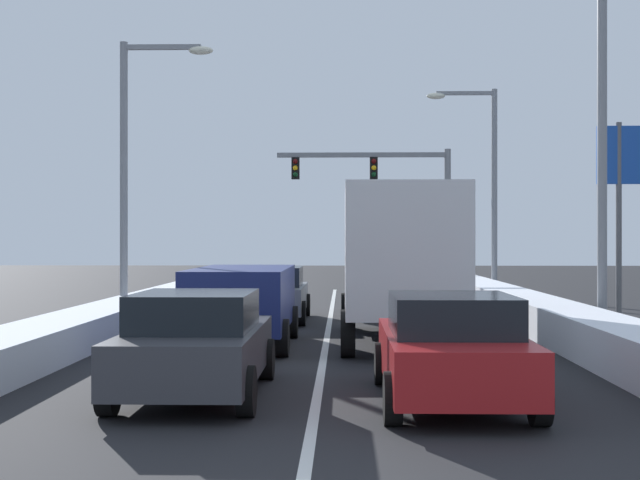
% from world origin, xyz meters
% --- Properties ---
extents(ground_plane, '(120.00, 120.00, 0.00)m').
position_xyz_m(ground_plane, '(0.00, 13.40, 0.00)').
color(ground_plane, black).
extents(lane_stripe_between_right_lane_and_center_lane, '(0.14, 36.85, 0.01)m').
position_xyz_m(lane_stripe_between_right_lane_and_center_lane, '(-0.00, 16.75, 0.00)').
color(lane_stripe_between_right_lane_and_center_lane, silver).
rests_on(lane_stripe_between_right_lane_and_center_lane, ground).
extents(snow_bank_right_shoulder, '(1.36, 36.85, 0.78)m').
position_xyz_m(snow_bank_right_shoulder, '(5.30, 16.75, 0.39)').
color(snow_bank_right_shoulder, white).
rests_on(snow_bank_right_shoulder, ground).
extents(snow_bank_left_shoulder, '(1.47, 36.85, 0.67)m').
position_xyz_m(snow_bank_left_shoulder, '(-5.30, 16.75, 0.34)').
color(snow_bank_left_shoulder, white).
rests_on(snow_bank_left_shoulder, ground).
extents(sedan_red_right_lane_nearest, '(2.00, 4.50, 1.51)m').
position_xyz_m(sedan_red_right_lane_nearest, '(1.87, 6.80, 0.76)').
color(sedan_red_right_lane_nearest, maroon).
rests_on(sedan_red_right_lane_nearest, ground).
extents(box_truck_right_lane_second, '(2.53, 7.20, 3.36)m').
position_xyz_m(box_truck_right_lane_second, '(1.59, 14.07, 1.90)').
color(box_truck_right_lane_second, black).
rests_on(box_truck_right_lane_second, ground).
extents(sedan_white_right_lane_third, '(2.00, 4.50, 1.51)m').
position_xyz_m(sedan_white_right_lane_third, '(1.54, 21.40, 0.76)').
color(sedan_white_right_lane_third, silver).
rests_on(sedan_white_right_lane_third, ground).
extents(sedan_charcoal_center_lane_nearest, '(2.00, 4.50, 1.51)m').
position_xyz_m(sedan_charcoal_center_lane_nearest, '(-1.75, 7.28, 0.76)').
color(sedan_charcoal_center_lane_nearest, '#38383D').
rests_on(sedan_charcoal_center_lane_nearest, ground).
extents(suv_navy_center_lane_second, '(2.16, 4.90, 1.67)m').
position_xyz_m(suv_navy_center_lane_second, '(-1.76, 13.35, 1.02)').
color(suv_navy_center_lane_second, navy).
rests_on(suv_navy_center_lane_second, ground).
extents(sedan_gray_center_lane_third, '(2.00, 4.50, 1.51)m').
position_xyz_m(sedan_gray_center_lane_third, '(-1.61, 19.46, 0.76)').
color(sedan_gray_center_lane_third, slate).
rests_on(sedan_gray_center_lane_third, ground).
extents(traffic_light_gantry, '(7.54, 0.47, 6.20)m').
position_xyz_m(traffic_light_gantry, '(2.57, 33.49, 4.50)').
color(traffic_light_gantry, slate).
rests_on(traffic_light_gantry, ground).
extents(street_lamp_right_mid, '(2.66, 0.36, 8.76)m').
position_xyz_m(street_lamp_right_mid, '(5.96, 15.08, 5.20)').
color(street_lamp_right_mid, gray).
rests_on(street_lamp_right_mid, ground).
extents(street_lamp_right_far, '(2.66, 0.36, 7.95)m').
position_xyz_m(street_lamp_right_far, '(5.71, 28.48, 4.77)').
color(street_lamp_right_far, gray).
rests_on(street_lamp_right_far, ground).
extents(street_lamp_left_mid, '(2.66, 0.36, 7.89)m').
position_xyz_m(street_lamp_left_mid, '(-5.49, 19.78, 4.74)').
color(street_lamp_left_mid, gray).
rests_on(street_lamp_left_mid, ground).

